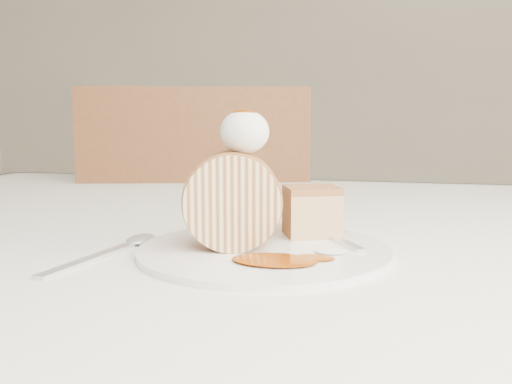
# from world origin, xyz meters

# --- Properties ---
(table) EXTENTS (1.40, 0.90, 0.75)m
(table) POSITION_xyz_m (0.00, 0.20, 0.66)
(table) COLOR silver
(table) RESTS_ON ground
(chair_far) EXTENTS (0.54, 0.54, 0.93)m
(chair_far) POSITION_xyz_m (-0.28, 0.67, 0.53)
(chair_far) COLOR brown
(chair_far) RESTS_ON ground
(plate) EXTENTS (0.31, 0.31, 0.01)m
(plate) POSITION_xyz_m (-0.01, 0.05, 0.75)
(plate) COLOR white
(plate) RESTS_ON table
(roulade_slice) EXTENTS (0.10, 0.07, 0.09)m
(roulade_slice) POSITION_xyz_m (-0.04, 0.04, 0.80)
(roulade_slice) COLOR beige
(roulade_slice) RESTS_ON plate
(cake_chunk) EXTENTS (0.07, 0.06, 0.04)m
(cake_chunk) POSITION_xyz_m (0.03, 0.11, 0.78)
(cake_chunk) COLOR #AE7541
(cake_chunk) RESTS_ON plate
(whipped_cream) EXTENTS (0.05, 0.05, 0.04)m
(whipped_cream) POSITION_xyz_m (-0.03, 0.05, 0.86)
(whipped_cream) COLOR white
(whipped_cream) RESTS_ON roulade_slice
(caramel_drizzle) EXTENTS (0.02, 0.02, 0.01)m
(caramel_drizzle) POSITION_xyz_m (-0.03, 0.05, 0.89)
(caramel_drizzle) COLOR #843405
(caramel_drizzle) RESTS_ON whipped_cream
(caramel_pool) EXTENTS (0.09, 0.07, 0.00)m
(caramel_pool) POSITION_xyz_m (0.01, -0.00, 0.76)
(caramel_pool) COLOR #843405
(caramel_pool) RESTS_ON plate
(fork) EXTENTS (0.09, 0.13, 0.00)m
(fork) POSITION_xyz_m (0.06, 0.09, 0.76)
(fork) COLOR silver
(fork) RESTS_ON plate
(spoon) EXTENTS (0.05, 0.16, 0.00)m
(spoon) POSITION_xyz_m (-0.15, -0.01, 0.75)
(spoon) COLOR silver
(spoon) RESTS_ON table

